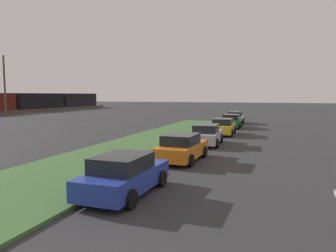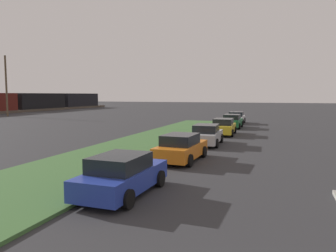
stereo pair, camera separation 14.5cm
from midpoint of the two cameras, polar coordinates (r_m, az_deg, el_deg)
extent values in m
cube|color=#3D6633|center=(16.26, -16.03, -7.29)|extent=(60.00, 6.00, 0.12)
cube|color=#23389E|center=(12.12, -7.83, -9.02)|extent=(4.34, 1.90, 0.70)
cube|color=black|center=(11.80, -8.33, -6.30)|extent=(2.24, 1.65, 0.55)
cylinder|color=black|center=(13.75, -8.51, -8.36)|extent=(0.65, 0.24, 0.64)
cylinder|color=black|center=(13.00, -1.44, -9.10)|extent=(0.65, 0.24, 0.64)
cylinder|color=black|center=(11.53, -15.06, -11.20)|extent=(0.65, 0.24, 0.64)
cylinder|color=black|center=(10.64, -6.91, -12.48)|extent=(0.65, 0.24, 0.64)
cube|color=orange|center=(17.97, 2.22, -4.22)|extent=(4.37, 1.97, 0.70)
cube|color=black|center=(17.68, 2.02, -2.33)|extent=(2.26, 1.68, 0.55)
cylinder|color=black|center=(19.56, 0.98, -4.16)|extent=(0.65, 0.24, 0.64)
cylinder|color=black|center=(19.03, 6.10, -4.47)|extent=(0.65, 0.24, 0.64)
cylinder|color=black|center=(17.09, -2.12, -5.58)|extent=(0.65, 0.24, 0.64)
cylinder|color=black|center=(16.48, 3.68, -6.00)|extent=(0.65, 0.24, 0.64)
cube|color=#B2B5BA|center=(23.82, 6.53, -1.86)|extent=(4.38, 2.01, 0.70)
cube|color=black|center=(23.55, 6.46, -0.41)|extent=(2.27, 1.70, 0.55)
cylinder|color=black|center=(25.33, 5.01, -1.98)|extent=(0.65, 0.25, 0.64)
cylinder|color=black|center=(25.06, 9.06, -2.11)|extent=(0.65, 0.25, 0.64)
cylinder|color=black|center=(22.71, 3.72, -2.83)|extent=(0.65, 0.25, 0.64)
cylinder|color=black|center=(22.40, 8.23, -2.99)|extent=(0.65, 0.25, 0.64)
cube|color=gold|center=(29.92, 9.38, -0.41)|extent=(4.37, 1.98, 0.70)
cube|color=black|center=(29.67, 9.36, 0.76)|extent=(2.26, 1.69, 0.55)
cylinder|color=black|center=(31.40, 8.05, -0.57)|extent=(0.65, 0.25, 0.64)
cylinder|color=black|center=(31.19, 11.32, -0.67)|extent=(0.65, 0.25, 0.64)
cylinder|color=black|center=(28.75, 7.27, -1.12)|extent=(0.65, 0.25, 0.64)
cylinder|color=black|center=(28.52, 10.84, -1.22)|extent=(0.65, 0.25, 0.64)
cube|color=#1E6B38|center=(36.37, 10.83, 0.60)|extent=(4.31, 1.83, 0.70)
cube|color=black|center=(36.12, 10.81, 1.56)|extent=(2.21, 1.61, 0.55)
cylinder|color=black|center=(37.85, 9.75, 0.42)|extent=(0.64, 0.22, 0.64)
cylinder|color=black|center=(37.62, 12.46, 0.34)|extent=(0.64, 0.22, 0.64)
cylinder|color=black|center=(35.19, 9.08, 0.06)|extent=(0.64, 0.22, 0.64)
cylinder|color=black|center=(34.95, 12.00, -0.03)|extent=(0.64, 0.22, 0.64)
cube|color=silver|center=(41.97, 11.51, 1.22)|extent=(4.35, 1.93, 0.70)
cube|color=black|center=(41.73, 11.50, 2.06)|extent=(2.25, 1.67, 0.55)
cylinder|color=black|center=(43.42, 10.49, 1.05)|extent=(0.65, 0.24, 0.64)
cylinder|color=black|center=(43.26, 12.86, 0.99)|extent=(0.65, 0.24, 0.64)
cylinder|color=black|center=(40.75, 10.06, 0.77)|extent=(0.65, 0.24, 0.64)
cylinder|color=black|center=(40.57, 12.58, 0.70)|extent=(0.65, 0.24, 0.64)
cube|color=black|center=(79.35, -21.60, 4.07)|extent=(14.00, 3.00, 3.40)
cube|color=black|center=(91.48, -15.43, 4.39)|extent=(14.00, 3.00, 3.40)
cylinder|color=brown|center=(60.84, -26.52, 6.21)|extent=(0.30, 0.30, 10.00)
camera|label=1|loc=(0.07, -90.18, -0.02)|focal=35.17mm
camera|label=2|loc=(0.07, 89.82, 0.02)|focal=35.17mm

